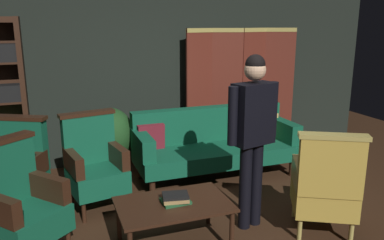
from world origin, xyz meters
name	(u,v)px	position (x,y,z in m)	size (l,w,h in m)	color
ground_plane	(221,235)	(0.00, 0.00, 0.00)	(10.00, 10.00, 0.00)	#331E11
back_wall	(153,64)	(0.00, 2.45, 1.40)	(7.20, 0.10, 2.80)	black
folding_screen	(240,90)	(1.29, 2.19, 0.99)	(1.74, 0.26, 1.90)	#5B2319
velvet_couch	(214,142)	(0.55, 1.45, 0.45)	(2.12, 0.78, 0.88)	black
coffee_table	(174,208)	(-0.47, -0.01, 0.37)	(1.00, 0.64, 0.42)	black
armchair_gilt_accent	(325,186)	(0.94, -0.29, 0.49)	(0.78, 0.78, 1.04)	tan
armchair_wing_left	(19,204)	(-1.75, 0.28, 0.49)	(0.81, 0.81, 1.04)	black
armchair_wing_right	(95,164)	(-1.04, 1.04, 0.49)	(0.68, 0.68, 1.04)	black
armchair_wing_far	(14,171)	(-1.84, 1.11, 0.49)	(0.78, 0.78, 1.04)	black
standing_figure	(253,127)	(0.35, 0.08, 1.03)	(0.58, 0.30, 1.70)	black
potted_plant	(111,137)	(-0.73, 1.92, 0.52)	(0.61, 0.61, 0.91)	brown
book_green_cloth	(175,201)	(-0.45, -0.01, 0.43)	(0.25, 0.19, 0.03)	#1E4C28
book_tan_leather	(175,198)	(-0.45, -0.01, 0.46)	(0.22, 0.20, 0.03)	#9E7A47
book_black_cloth	(175,195)	(-0.45, -0.01, 0.49)	(0.23, 0.17, 0.02)	black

